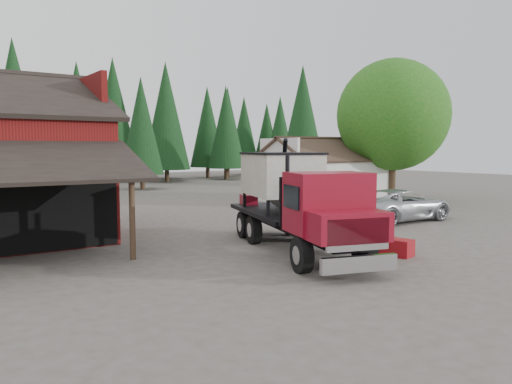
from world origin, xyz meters
TOP-DOWN VIEW (x-y plane):
  - ground at (0.00, 0.00)m, footprint 120.00×120.00m
  - farmhouse at (13.00, 13.00)m, footprint 8.60×6.42m
  - deciduous_tree at (17.01, 9.97)m, footprint 8.00×8.00m
  - conifer_backdrop at (0.00, 42.00)m, footprint 76.00×16.00m
  - near_pine_b at (6.00, 30.00)m, footprint 3.96×3.96m
  - near_pine_c at (22.00, 26.00)m, footprint 4.84×4.84m
  - near_pine_d at (-4.00, 34.00)m, footprint 5.28×5.28m
  - feed_truck at (-0.09, 0.03)m, footprint 5.13×9.67m
  - silver_car at (9.39, 3.00)m, footprint 6.12×2.98m
  - equip_box at (2.32, -2.62)m, footprint 0.96×1.24m

SIDE VIEW (x-z plane):
  - ground at x=0.00m, z-range 0.00..0.00m
  - conifer_backdrop at x=0.00m, z-range -8.00..8.00m
  - equip_box at x=2.32m, z-range 0.00..0.60m
  - silver_car at x=9.39m, z-range 0.00..1.67m
  - farmhouse at x=13.00m, z-range -0.66..3.99m
  - feed_truck at x=-0.09m, z-range -0.14..4.09m
  - near_pine_b at x=6.00m, z-range 0.69..11.09m
  - deciduous_tree at x=17.01m, z-range 0.81..11.01m
  - near_pine_c at x=22.00m, z-range 0.69..13.09m
  - near_pine_d at x=-4.00m, z-range 0.69..14.09m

